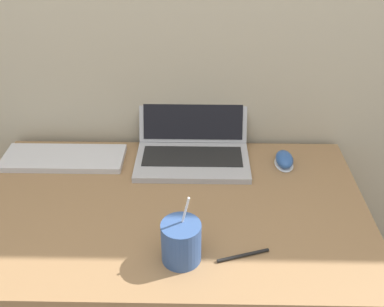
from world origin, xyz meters
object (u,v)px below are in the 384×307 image
laptop (193,142)px  pen (243,255)px  external_keyboard (64,158)px  drink_cup (181,241)px  computer_mouse (284,160)px

laptop → pen: size_ratio=2.75×
laptop → external_keyboard: (-0.44, -0.04, -0.04)m
laptop → external_keyboard: laptop is taller
drink_cup → external_keyboard: size_ratio=0.47×
laptop → computer_mouse: laptop is taller
external_keyboard → laptop: bearing=5.6°
drink_cup → external_keyboard: 0.61m
drink_cup → pen: (0.16, 0.01, -0.05)m
drink_cup → computer_mouse: (0.33, 0.43, -0.04)m
drink_cup → external_keyboard: (-0.42, 0.44, -0.05)m
drink_cup → pen: size_ratio=1.41×
external_keyboard → pen: bearing=-37.0°
computer_mouse → pen: 0.46m
laptop → pen: bearing=-73.8°
laptop → computer_mouse: 0.31m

